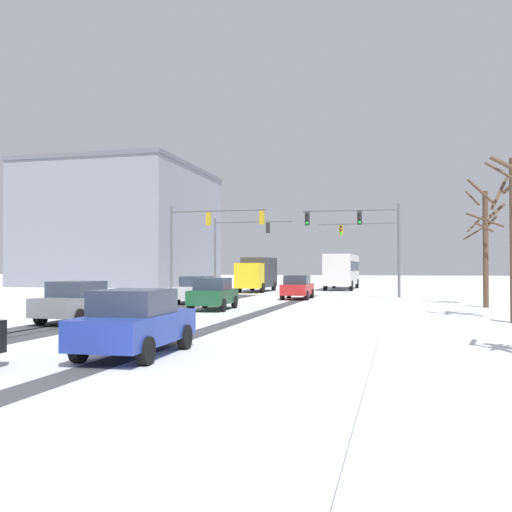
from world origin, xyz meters
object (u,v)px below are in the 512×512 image
at_px(traffic_signal_near_left, 204,231).
at_px(car_dark_green_third, 213,294).
at_px(bare_tree_sidewalk_far, 485,241).
at_px(car_red_lead, 297,287).
at_px(traffic_signal_far_right, 375,241).
at_px(office_building_far_left_block, 125,227).
at_px(car_grey_fourth, 79,302).
at_px(car_blue_fifth, 135,322).
at_px(bus_oncoming, 342,269).
at_px(traffic_signal_near_right, 364,231).
at_px(traffic_signal_far_left, 236,241).
at_px(car_white_second, 197,290).
at_px(box_truck_delivery, 257,273).

height_order(traffic_signal_near_left, car_dark_green_third, traffic_signal_near_left).
bearing_deg(bare_tree_sidewalk_far, car_red_lead, 153.57).
bearing_deg(traffic_signal_far_right, traffic_signal_near_left, -128.20).
distance_m(car_red_lead, office_building_far_left_block, 37.45).
distance_m(traffic_signal_far_right, car_grey_fourth, 33.82).
height_order(bare_tree_sidewalk_far, office_building_far_left_block, office_building_far_left_block).
relative_size(car_dark_green_third, car_blue_fifth, 1.01).
bearing_deg(car_blue_fifth, car_dark_green_third, 101.06).
relative_size(traffic_signal_far_right, bus_oncoming, 0.67).
relative_size(traffic_signal_near_right, office_building_far_left_block, 0.31).
height_order(traffic_signal_far_right, bare_tree_sidewalk_far, bare_tree_sidewalk_far).
distance_m(traffic_signal_far_left, car_grey_fourth, 28.23).
bearing_deg(car_grey_fourth, car_dark_green_third, 68.67).
distance_m(traffic_signal_near_left, car_red_lead, 7.61).
height_order(traffic_signal_far_left, office_building_far_left_block, office_building_far_left_block).
distance_m(car_red_lead, car_white_second, 7.76).
height_order(traffic_signal_far_right, traffic_signal_near_left, same).
height_order(traffic_signal_far_left, car_grey_fourth, traffic_signal_far_left).
bearing_deg(car_red_lead, car_grey_fourth, -106.66).
bearing_deg(traffic_signal_far_right, traffic_signal_near_right, -90.98).
relative_size(traffic_signal_far_left, traffic_signal_near_right, 1.04).
bearing_deg(traffic_signal_far_right, car_grey_fourth, -107.47).
bearing_deg(traffic_signal_far_right, bus_oncoming, 125.65).
height_order(bus_oncoming, box_truck_delivery, bus_oncoming).
bearing_deg(traffic_signal_near_left, car_dark_green_third, -68.35).
bearing_deg(bare_tree_sidewalk_far, car_grey_fourth, -142.54).
height_order(car_red_lead, car_grey_fourth, same).
relative_size(traffic_signal_near_right, car_white_second, 1.61).
bearing_deg(bare_tree_sidewalk_far, traffic_signal_far_right, 108.77).
relative_size(traffic_signal_far_left, car_blue_fifth, 1.67).
xyz_separation_m(traffic_signal_near_left, car_blue_fifth, (6.96, -25.06, -3.87)).
bearing_deg(car_red_lead, office_building_far_left_block, 135.05).
xyz_separation_m(car_white_second, car_blue_fifth, (5.49, -19.61, 0.00)).
xyz_separation_m(car_white_second, bare_tree_sidewalk_far, (16.25, 0.31, 2.75)).
distance_m(traffic_signal_near_right, office_building_far_left_block, 39.27).
distance_m(traffic_signal_far_left, box_truck_delivery, 3.48).
distance_m(car_white_second, car_blue_fifth, 20.36).
xyz_separation_m(car_grey_fourth, car_blue_fifth, (5.90, -7.16, 0.00)).
relative_size(traffic_signal_near_left, car_white_second, 1.71).
relative_size(traffic_signal_far_left, car_red_lead, 1.68).
xyz_separation_m(traffic_signal_far_right, office_building_far_left_block, (-30.73, 12.32, 2.67)).
bearing_deg(car_grey_fourth, traffic_signal_near_right, 63.48).
height_order(traffic_signal_far_right, car_white_second, traffic_signal_far_right).
xyz_separation_m(traffic_signal_near_right, bus_oncoming, (-3.11, 16.89, -2.68)).
bearing_deg(box_truck_delivery, traffic_signal_far_right, 15.87).
height_order(car_grey_fourth, office_building_far_left_block, office_building_far_left_block).
distance_m(car_grey_fourth, bus_oncoming, 37.33).
bearing_deg(traffic_signal_far_right, box_truck_delivery, -164.13).
xyz_separation_m(traffic_signal_far_left, car_red_lead, (7.08, -9.63, -3.66)).
height_order(traffic_signal_far_right, car_red_lead, traffic_signal_far_right).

